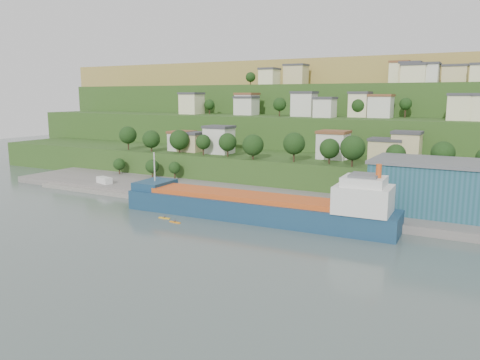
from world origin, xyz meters
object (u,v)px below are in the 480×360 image
Objects in this scene: cargo_ship_near at (262,209)px; warehouse at (438,186)px; kayak_orange at (175,222)px; caravan at (104,181)px.

cargo_ship_near reaches higher than warehouse.
kayak_orange is (-54.70, -32.76, -8.21)m from warehouse.
cargo_ship_near is 11.47× the size of caravan.
cargo_ship_near is 22.32× the size of kayak_orange.
warehouse is 64.29m from kayak_orange.
cargo_ship_near is at bearing 38.19° from kayak_orange.
caravan is at bearing 157.23° from kayak_orange.
caravan is 1.95× the size of kayak_orange.
kayak_orange is (-17.41, -12.08, -2.62)m from cargo_ship_near.
caravan is at bearing 168.82° from cargo_ship_near.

